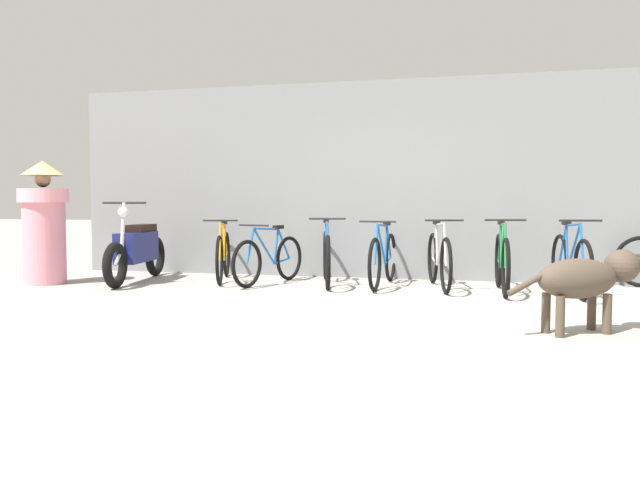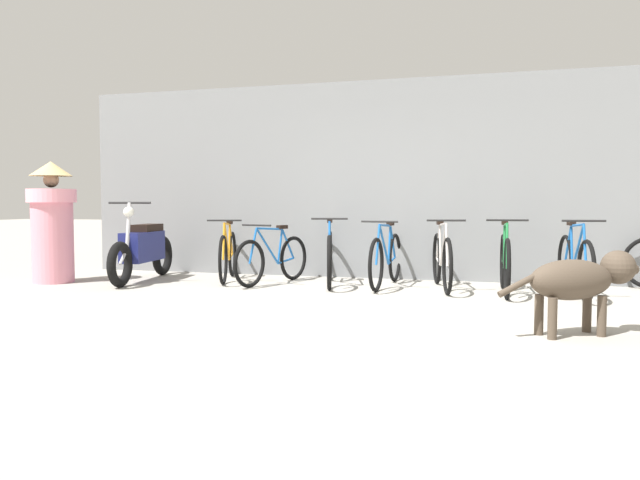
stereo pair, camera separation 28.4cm
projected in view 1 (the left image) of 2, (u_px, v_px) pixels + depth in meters
The scene contains 12 objects.
ground_plane at pixel (353, 316), 5.94m from camera, with size 60.00×60.00×0.00m, color #9E998E.
shop_wall_back at pixel (394, 180), 8.87m from camera, with size 9.67×0.20×2.81m.
bicycle_0 at pixel (223, 255), 8.63m from camera, with size 0.59×1.58×0.86m.
bicycle_1 at pixel (269, 259), 8.28m from camera, with size 0.57×1.54×0.80m.
bicycle_2 at pixel (327, 257), 8.22m from camera, with size 0.57×1.71×0.89m.
bicycle_3 at pixel (383, 259), 8.07m from camera, with size 0.46×1.73×0.86m.
bicycle_4 at pixel (439, 260), 7.84m from camera, with size 0.50×1.68×0.88m.
bicycle_5 at pixel (502, 262), 7.48m from camera, with size 0.46×1.64×0.89m.
bicycle_6 at pixel (571, 263), 7.31m from camera, with size 0.46×1.67×0.89m.
motorcycle at pixel (137, 250), 8.51m from camera, with size 0.58×1.97×1.09m.
stray_dog at pixel (587, 278), 5.13m from camera, with size 1.16×0.76×0.69m.
person_in_robes at pixel (44, 222), 8.26m from camera, with size 0.86×0.86×1.63m.
Camera 1 is at (1.09, -5.79, 1.07)m, focal length 35.00 mm.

